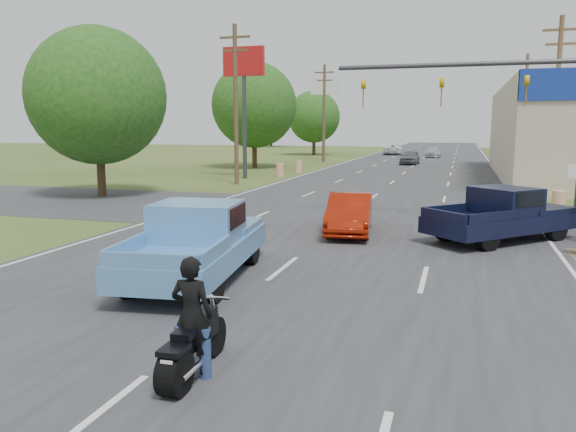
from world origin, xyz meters
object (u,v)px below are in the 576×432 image
(motorcycle, at_px, (191,349))
(distant_car_grey, at_px, (410,157))
(red_convertible, at_px, (350,214))
(navy_pickup, at_px, (505,214))
(distant_car_silver, at_px, (433,152))
(rider, at_px, (192,321))
(blue_pickup, at_px, (198,240))
(distant_car_white, at_px, (393,149))

(motorcycle, height_order, distant_car_grey, distant_car_grey)
(red_convertible, height_order, navy_pickup, navy_pickup)
(red_convertible, bearing_deg, distant_car_silver, 82.38)
(rider, distance_m, blue_pickup, 5.62)
(blue_pickup, bearing_deg, rider, -72.14)
(red_convertible, distance_m, distant_car_silver, 51.86)
(motorcycle, bearing_deg, navy_pickup, 66.00)
(red_convertible, distance_m, blue_pickup, 7.31)
(distant_car_grey, relative_size, distant_car_white, 0.82)
(distant_car_silver, xyz_separation_m, distant_car_white, (-5.43, 4.83, 0.07))
(distant_car_white, bearing_deg, motorcycle, 90.67)
(distant_car_grey, bearing_deg, distant_car_white, 103.79)
(motorcycle, bearing_deg, distant_car_white, 92.85)
(motorcycle, height_order, rider, rider)
(distant_car_silver, bearing_deg, blue_pickup, -92.20)
(blue_pickup, relative_size, navy_pickup, 1.13)
(motorcycle, bearing_deg, blue_pickup, 113.59)
(motorcycle, relative_size, distant_car_grey, 0.51)
(navy_pickup, height_order, distant_car_grey, navy_pickup)
(motorcycle, relative_size, distant_car_white, 0.41)
(red_convertible, height_order, distant_car_grey, distant_car_grey)
(blue_pickup, bearing_deg, distant_car_grey, 81.14)
(distant_car_silver, bearing_deg, distant_car_white, 138.81)
(distant_car_grey, relative_size, distant_car_silver, 0.96)
(distant_car_silver, height_order, distant_car_white, distant_car_white)
(rider, relative_size, distant_car_grey, 0.43)
(rider, bearing_deg, blue_pickup, -66.21)
(red_convertible, distance_m, distant_car_white, 56.92)
(rider, height_order, navy_pickup, same)
(rider, height_order, distant_car_silver, rider)
(rider, relative_size, blue_pickup, 0.30)
(motorcycle, bearing_deg, rider, 90.00)
(red_convertible, distance_m, navy_pickup, 5.07)
(motorcycle, xyz_separation_m, distant_car_grey, (-1.18, 49.43, 0.23))
(distant_car_white, bearing_deg, distant_car_silver, 134.78)
(motorcycle, xyz_separation_m, distant_car_white, (-5.08, 68.71, 0.23))
(blue_pickup, bearing_deg, distant_car_silver, 80.03)
(rider, relative_size, distant_car_white, 0.35)
(rider, xyz_separation_m, distant_car_silver, (0.35, 63.83, -0.25))
(blue_pickup, height_order, navy_pickup, blue_pickup)
(distant_car_grey, distance_m, distant_car_silver, 14.53)
(red_convertible, xyz_separation_m, motorcycle, (-0.04, -12.02, -0.22))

